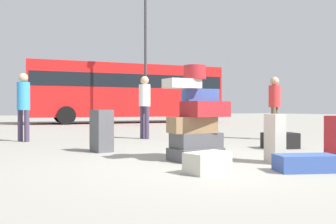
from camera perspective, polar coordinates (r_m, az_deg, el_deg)
ground_plane at (r=5.44m, az=6.23°, el=-7.87°), size 80.00×80.00×0.00m
suitcase_tower at (r=5.69m, az=4.39°, el=-1.54°), size 0.97×0.66×1.45m
suitcase_black_behind_tower at (r=7.70m, az=16.93°, el=-4.25°), size 0.75×0.61×0.31m
suitcase_cream_upright_blue at (r=4.62m, az=6.12°, el=-7.76°), size 0.62×0.42×0.26m
suitcase_charcoal_white_trunk at (r=6.87m, az=-10.22°, el=-2.88°), size 0.35×0.42×0.77m
suitcase_navy_foreground_far at (r=5.01m, az=20.57°, el=-7.40°), size 0.85×0.65×0.21m
suitcase_cream_left_side at (r=5.61m, az=16.15°, el=-3.96°), size 0.29×0.43×0.72m
person_bearded_onlooker at (r=9.84m, az=16.14°, el=1.50°), size 0.31×0.30×1.61m
person_tourist_with_camera at (r=9.70m, az=-3.63°, el=1.67°), size 0.30×0.34×1.64m
person_passerby_in_red at (r=9.49m, az=-21.44°, el=1.59°), size 0.30×0.30×1.64m
parked_bus at (r=20.52m, az=-6.30°, el=3.46°), size 10.71×3.96×3.15m
lamp_post at (r=17.32m, az=-3.50°, el=12.18°), size 0.36×0.36×6.65m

